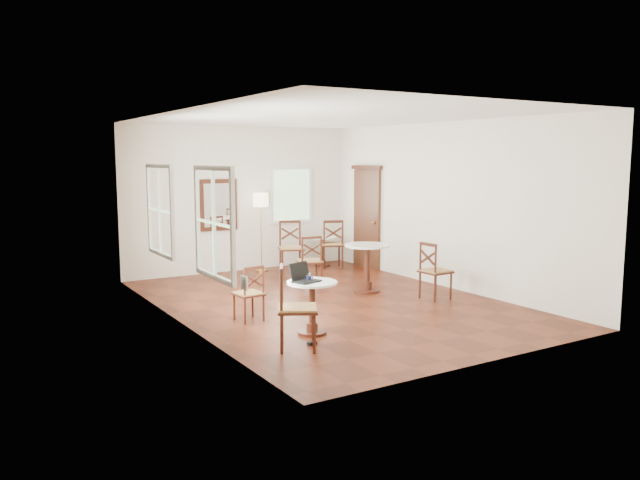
{
  "coord_description": "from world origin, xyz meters",
  "views": [
    {
      "loc": [
        -5.35,
        -8.45,
        2.35
      ],
      "look_at": [
        0.0,
        0.3,
        1.0
      ],
      "focal_mm": 35.03,
      "sensor_mm": 36.0,
      "label": 1
    }
  ],
  "objects_px": {
    "cafe_table_mid": "(367,263)",
    "chair_back_a": "(332,244)",
    "chair_mid_b": "(434,271)",
    "water_glass": "(310,277)",
    "cafe_table_back": "(322,248)",
    "chair_near_b": "(295,308)",
    "navy_mug": "(309,279)",
    "chair_back_b": "(291,248)",
    "power_adapter": "(312,343)",
    "chair_mid_a": "(310,261)",
    "laptop": "(303,277)",
    "floor_lamp": "(261,205)",
    "cafe_table_near": "(312,302)",
    "mouse": "(312,280)",
    "chair_near_a": "(249,293)"
  },
  "relations": [
    {
      "from": "mouse",
      "to": "floor_lamp",
      "type": "bearing_deg",
      "value": 54.28
    },
    {
      "from": "chair_mid_a",
      "to": "floor_lamp",
      "type": "relative_size",
      "value": 0.58
    },
    {
      "from": "cafe_table_back",
      "to": "water_glass",
      "type": "distance_m",
      "value": 5.31
    },
    {
      "from": "chair_near_a",
      "to": "chair_mid_b",
      "type": "height_order",
      "value": "chair_mid_b"
    },
    {
      "from": "chair_near_a",
      "to": "water_glass",
      "type": "height_order",
      "value": "water_glass"
    },
    {
      "from": "chair_mid_a",
      "to": "chair_near_a",
      "type": "bearing_deg",
      "value": 56.44
    },
    {
      "from": "cafe_table_mid",
      "to": "chair_near_b",
      "type": "xyz_separation_m",
      "value": [
        -2.7,
        -2.25,
        -0.0
      ]
    },
    {
      "from": "cafe_table_mid",
      "to": "chair_near_a",
      "type": "bearing_deg",
      "value": -164.54
    },
    {
      "from": "cafe_table_near",
      "to": "laptop",
      "type": "bearing_deg",
      "value": 149.16
    },
    {
      "from": "chair_back_b",
      "to": "power_adapter",
      "type": "relative_size",
      "value": 9.78
    },
    {
      "from": "cafe_table_back",
      "to": "floor_lamp",
      "type": "height_order",
      "value": "floor_lamp"
    },
    {
      "from": "navy_mug",
      "to": "cafe_table_near",
      "type": "bearing_deg",
      "value": -34.06
    },
    {
      "from": "cafe_table_mid",
      "to": "mouse",
      "type": "height_order",
      "value": "cafe_table_mid"
    },
    {
      "from": "chair_mid_b",
      "to": "navy_mug",
      "type": "relative_size",
      "value": 9.55
    },
    {
      "from": "cafe_table_near",
      "to": "chair_back_a",
      "type": "height_order",
      "value": "chair_back_a"
    },
    {
      "from": "chair_mid_a",
      "to": "laptop",
      "type": "distance_m",
      "value": 3.17
    },
    {
      "from": "chair_near_a",
      "to": "chair_back_b",
      "type": "distance_m",
      "value": 3.76
    },
    {
      "from": "cafe_table_near",
      "to": "cafe_table_back",
      "type": "relative_size",
      "value": 1.12
    },
    {
      "from": "cafe_table_mid",
      "to": "chair_back_a",
      "type": "xyz_separation_m",
      "value": [
        0.76,
        2.35,
        -0.0
      ]
    },
    {
      "from": "floor_lamp",
      "to": "navy_mug",
      "type": "bearing_deg",
      "value": -108.48
    },
    {
      "from": "cafe_table_near",
      "to": "cafe_table_mid",
      "type": "bearing_deg",
      "value": 39.22
    },
    {
      "from": "cafe_table_mid",
      "to": "chair_near_a",
      "type": "xyz_separation_m",
      "value": [
        -2.61,
        -0.72,
        -0.12
      ]
    },
    {
      "from": "chair_mid_b",
      "to": "mouse",
      "type": "relative_size",
      "value": 11.32
    },
    {
      "from": "chair_back_a",
      "to": "chair_near_a",
      "type": "bearing_deg",
      "value": 65.23
    },
    {
      "from": "chair_mid_a",
      "to": "water_glass",
      "type": "relative_size",
      "value": 9.09
    },
    {
      "from": "chair_back_a",
      "to": "power_adapter",
      "type": "distance_m",
      "value": 5.6
    },
    {
      "from": "navy_mug",
      "to": "water_glass",
      "type": "relative_size",
      "value": 0.97
    },
    {
      "from": "chair_near_b",
      "to": "floor_lamp",
      "type": "distance_m",
      "value": 5.5
    },
    {
      "from": "cafe_table_near",
      "to": "chair_back_b",
      "type": "distance_m",
      "value": 4.44
    },
    {
      "from": "chair_near_b",
      "to": "chair_mid_b",
      "type": "distance_m",
      "value": 3.54
    },
    {
      "from": "chair_mid_b",
      "to": "power_adapter",
      "type": "xyz_separation_m",
      "value": [
        -3.08,
        -1.17,
        -0.46
      ]
    },
    {
      "from": "chair_back_b",
      "to": "navy_mug",
      "type": "xyz_separation_m",
      "value": [
        -1.92,
        -3.99,
        0.22
      ]
    },
    {
      "from": "cafe_table_back",
      "to": "chair_mid_b",
      "type": "distance_m",
      "value": 3.75
    },
    {
      "from": "cafe_table_back",
      "to": "chair_back_a",
      "type": "distance_m",
      "value": 0.38
    },
    {
      "from": "chair_mid_b",
      "to": "navy_mug",
      "type": "distance_m",
      "value": 2.95
    },
    {
      "from": "chair_near_a",
      "to": "chair_mid_b",
      "type": "relative_size",
      "value": 0.85
    },
    {
      "from": "chair_mid_b",
      "to": "floor_lamp",
      "type": "bearing_deg",
      "value": 17.28
    },
    {
      "from": "chair_near_b",
      "to": "floor_lamp",
      "type": "relative_size",
      "value": 0.64
    },
    {
      "from": "laptop",
      "to": "mouse",
      "type": "xyz_separation_m",
      "value": [
        0.09,
        -0.07,
        -0.05
      ]
    },
    {
      "from": "chair_mid_a",
      "to": "laptop",
      "type": "height_order",
      "value": "laptop"
    },
    {
      "from": "chair_near_a",
      "to": "chair_back_a",
      "type": "relative_size",
      "value": 0.78
    },
    {
      "from": "cafe_table_back",
      "to": "floor_lamp",
      "type": "bearing_deg",
      "value": 176.1
    },
    {
      "from": "mouse",
      "to": "chair_near_a",
      "type": "bearing_deg",
      "value": 93.64
    },
    {
      "from": "chair_mid_b",
      "to": "water_glass",
      "type": "height_order",
      "value": "chair_mid_b"
    },
    {
      "from": "cafe_table_back",
      "to": "chair_near_b",
      "type": "height_order",
      "value": "chair_near_b"
    },
    {
      "from": "chair_back_a",
      "to": "mouse",
      "type": "relative_size",
      "value": 12.33
    },
    {
      "from": "cafe_table_back",
      "to": "chair_near_a",
      "type": "xyz_separation_m",
      "value": [
        -3.35,
        -3.42,
        0.01
      ]
    },
    {
      "from": "water_glass",
      "to": "power_adapter",
      "type": "xyz_separation_m",
      "value": [
        -0.27,
        -0.5,
        -0.75
      ]
    },
    {
      "from": "chair_mid_a",
      "to": "chair_back_b",
      "type": "relative_size",
      "value": 0.88
    },
    {
      "from": "chair_near_a",
      "to": "chair_mid_a",
      "type": "relative_size",
      "value": 0.86
    }
  ]
}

